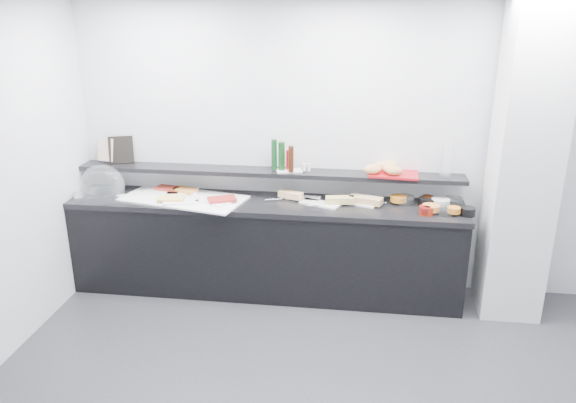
# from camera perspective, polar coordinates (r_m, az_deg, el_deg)

# --- Properties ---
(back_wall) EXTENTS (5.00, 0.02, 2.70)m
(back_wall) POSITION_cam_1_polar(r_m,az_deg,el_deg) (5.22, 5.75, 5.40)
(back_wall) COLOR silver
(back_wall) RESTS_ON ground
(column) EXTENTS (0.50, 0.50, 2.70)m
(column) POSITION_cam_1_polar(r_m,az_deg,el_deg) (5.05, 22.85, 3.50)
(column) COLOR silver
(column) RESTS_ON ground
(buffet_cabinet) EXTENTS (3.60, 0.60, 0.85)m
(buffet_cabinet) POSITION_cam_1_polar(r_m,az_deg,el_deg) (5.31, -2.32, -4.86)
(buffet_cabinet) COLOR black
(buffet_cabinet) RESTS_ON ground
(counter_top) EXTENTS (3.62, 0.62, 0.05)m
(counter_top) POSITION_cam_1_polar(r_m,az_deg,el_deg) (5.14, -2.39, -0.27)
(counter_top) COLOR black
(counter_top) RESTS_ON buffet_cabinet
(wall_shelf) EXTENTS (3.60, 0.25, 0.04)m
(wall_shelf) POSITION_cam_1_polar(r_m,az_deg,el_deg) (5.22, -2.09, 3.00)
(wall_shelf) COLOR black
(wall_shelf) RESTS_ON back_wall
(cloche_base) EXTENTS (0.53, 0.46, 0.04)m
(cloche_base) POSITION_cam_1_polar(r_m,az_deg,el_deg) (5.57, -18.53, 0.78)
(cloche_base) COLOR silver
(cloche_base) RESTS_ON counter_top
(cloche_dome) EXTENTS (0.42, 0.28, 0.34)m
(cloche_dome) POSITION_cam_1_polar(r_m,az_deg,el_deg) (5.53, -18.31, 1.81)
(cloche_dome) COLOR white
(cloche_dome) RESTS_ON cloche_base
(linen_runner) EXTENTS (1.21, 0.76, 0.01)m
(linen_runner) POSITION_cam_1_polar(r_m,az_deg,el_deg) (5.28, -10.56, 0.31)
(linen_runner) COLOR white
(linen_runner) RESTS_ON counter_top
(platter_meat_a) EXTENTS (0.35, 0.24, 0.01)m
(platter_meat_a) POSITION_cam_1_polar(r_m,az_deg,el_deg) (5.47, -12.63, 1.03)
(platter_meat_a) COLOR white
(platter_meat_a) RESTS_ON linen_runner
(food_meat_a) EXTENTS (0.23, 0.18, 0.02)m
(food_meat_a) POSITION_cam_1_polar(r_m,az_deg,el_deg) (5.50, -12.19, 1.34)
(food_meat_a) COLOR maroon
(food_meat_a) RESTS_ON platter_meat_a
(platter_salmon) EXTENTS (0.32, 0.24, 0.01)m
(platter_salmon) POSITION_cam_1_polar(r_m,az_deg,el_deg) (5.43, -10.62, 1.03)
(platter_salmon) COLOR white
(platter_salmon) RESTS_ON linen_runner
(food_salmon) EXTENTS (0.25, 0.20, 0.02)m
(food_salmon) POSITION_cam_1_polar(r_m,az_deg,el_deg) (5.41, -10.42, 1.18)
(food_salmon) COLOR orange
(food_salmon) RESTS_ON platter_salmon
(platter_cheese) EXTENTS (0.35, 0.27, 0.01)m
(platter_cheese) POSITION_cam_1_polar(r_m,az_deg,el_deg) (5.16, -10.80, 0.04)
(platter_cheese) COLOR white
(platter_cheese) RESTS_ON linen_runner
(food_cheese) EXTENTS (0.26, 0.19, 0.02)m
(food_cheese) POSITION_cam_1_polar(r_m,az_deg,el_deg) (5.20, -11.78, 0.33)
(food_cheese) COLOR #EEC25C
(food_cheese) RESTS_ON platter_cheese
(platter_meat_b) EXTENTS (0.36, 0.31, 0.01)m
(platter_meat_b) POSITION_cam_1_polar(r_m,az_deg,el_deg) (5.11, -7.42, 0.04)
(platter_meat_b) COLOR white
(platter_meat_b) RESTS_ON linen_runner
(food_meat_b) EXTENTS (0.29, 0.25, 0.02)m
(food_meat_b) POSITION_cam_1_polar(r_m,az_deg,el_deg) (5.10, -6.73, 0.24)
(food_meat_b) COLOR maroon
(food_meat_b) RESTS_ON platter_meat_b
(sandwich_plate_left) EXTENTS (0.32, 0.16, 0.01)m
(sandwich_plate_left) POSITION_cam_1_polar(r_m,az_deg,el_deg) (5.20, 1.58, 0.37)
(sandwich_plate_left) COLOR white
(sandwich_plate_left) RESTS_ON counter_top
(sandwich_food_left) EXTENTS (0.24, 0.16, 0.06)m
(sandwich_food_left) POSITION_cam_1_polar(r_m,az_deg,el_deg) (5.17, 0.28, 0.70)
(sandwich_food_left) COLOR #E8BC79
(sandwich_food_left) RESTS_ON sandwich_plate_left
(tongs_left) EXTENTS (0.16, 0.05, 0.01)m
(tongs_left) POSITION_cam_1_polar(r_m,az_deg,el_deg) (5.13, -1.47, 0.22)
(tongs_left) COLOR silver
(tongs_left) RESTS_ON sandwich_plate_left
(sandwich_plate_mid) EXTENTS (0.39, 0.28, 0.01)m
(sandwich_plate_mid) POSITION_cam_1_polar(r_m,az_deg,el_deg) (5.06, 3.28, -0.22)
(sandwich_plate_mid) COLOR silver
(sandwich_plate_mid) RESTS_ON counter_top
(sandwich_food_mid) EXTENTS (0.27, 0.13, 0.06)m
(sandwich_food_mid) POSITION_cam_1_polar(r_m,az_deg,el_deg) (5.05, 5.31, 0.16)
(sandwich_food_mid) COLOR tan
(sandwich_food_mid) RESTS_ON sandwich_plate_mid
(tongs_mid) EXTENTS (0.15, 0.07, 0.01)m
(tongs_mid) POSITION_cam_1_polar(r_m,az_deg,el_deg) (4.98, 2.87, -0.38)
(tongs_mid) COLOR silver
(tongs_mid) RESTS_ON sandwich_plate_mid
(sandwich_plate_right) EXTENTS (0.33, 0.23, 0.01)m
(sandwich_plate_right) POSITION_cam_1_polar(r_m,az_deg,el_deg) (5.10, 7.30, -0.20)
(sandwich_plate_right) COLOR silver
(sandwich_plate_right) RESTS_ON counter_top
(sandwich_food_right) EXTENTS (0.32, 0.20, 0.06)m
(sandwich_food_right) POSITION_cam_1_polar(r_m,az_deg,el_deg) (5.08, 7.89, 0.16)
(sandwich_food_right) COLOR tan
(sandwich_food_right) RESTS_ON sandwich_plate_right
(tongs_right) EXTENTS (0.16, 0.04, 0.01)m
(tongs_right) POSITION_cam_1_polar(r_m,az_deg,el_deg) (5.09, 9.05, -0.15)
(tongs_right) COLOR #B5B7BD
(tongs_right) RESTS_ON sandwich_plate_right
(bowl_glass_fruit) EXTENTS (0.22, 0.22, 0.07)m
(bowl_glass_fruit) POSITION_cam_1_polar(r_m,az_deg,el_deg) (5.18, 11.74, 0.18)
(bowl_glass_fruit) COLOR white
(bowl_glass_fruit) RESTS_ON counter_top
(fill_glass_fruit) EXTENTS (0.16, 0.16, 0.05)m
(fill_glass_fruit) POSITION_cam_1_polar(r_m,az_deg,el_deg) (5.16, 11.17, 0.29)
(fill_glass_fruit) COLOR orange
(fill_glass_fruit) RESTS_ON bowl_glass_fruit
(bowl_black_jam) EXTENTS (0.16, 0.16, 0.07)m
(bowl_black_jam) POSITION_cam_1_polar(r_m,az_deg,el_deg) (5.17, 13.95, -0.03)
(bowl_black_jam) COLOR black
(bowl_black_jam) RESTS_ON counter_top
(fill_black_jam) EXTENTS (0.10, 0.10, 0.05)m
(fill_black_jam) POSITION_cam_1_polar(r_m,az_deg,el_deg) (5.21, 14.00, 0.28)
(fill_black_jam) COLOR #4E1E0B
(fill_black_jam) RESTS_ON bowl_black_jam
(bowl_glass_cream) EXTENTS (0.19, 0.19, 0.07)m
(bowl_glass_cream) POSITION_cam_1_polar(r_m,az_deg,el_deg) (5.24, 16.47, 0.02)
(bowl_glass_cream) COLOR white
(bowl_glass_cream) RESTS_ON counter_top
(fill_glass_cream) EXTENTS (0.19, 0.19, 0.05)m
(fill_glass_cream) POSITION_cam_1_polar(r_m,az_deg,el_deg) (5.17, 15.23, 0.00)
(fill_glass_cream) COLOR white
(fill_glass_cream) RESTS_ON bowl_glass_cream
(bowl_red_jam) EXTENTS (0.13, 0.13, 0.07)m
(bowl_red_jam) POSITION_cam_1_polar(r_m,az_deg,el_deg) (4.95, 13.87, -0.89)
(bowl_red_jam) COLOR maroon
(bowl_red_jam) RESTS_ON counter_top
(fill_red_jam) EXTENTS (0.09, 0.09, 0.05)m
(fill_red_jam) POSITION_cam_1_polar(r_m,az_deg,el_deg) (4.92, 13.77, -0.84)
(fill_red_jam) COLOR #5B0E0D
(fill_red_jam) RESTS_ON bowl_red_jam
(bowl_glass_salmon) EXTENTS (0.14, 0.14, 0.07)m
(bowl_glass_salmon) POSITION_cam_1_polar(r_m,az_deg,el_deg) (4.99, 15.72, -0.90)
(bowl_glass_salmon) COLOR white
(bowl_glass_salmon) RESTS_ON counter_top
(fill_glass_salmon) EXTENTS (0.19, 0.19, 0.05)m
(fill_glass_salmon) POSITION_cam_1_polar(r_m,az_deg,el_deg) (4.99, 14.33, -0.62)
(fill_glass_salmon) COLOR orange
(fill_glass_salmon) RESTS_ON bowl_glass_salmon
(bowl_black_fruit) EXTENTS (0.17, 0.17, 0.07)m
(bowl_black_fruit) POSITION_cam_1_polar(r_m,az_deg,el_deg) (5.02, 17.79, -0.97)
(bowl_black_fruit) COLOR black
(bowl_black_fruit) RESTS_ON counter_top
(fill_black_fruit) EXTENTS (0.15, 0.15, 0.05)m
(fill_black_fruit) POSITION_cam_1_polar(r_m,az_deg,el_deg) (4.98, 16.50, -0.83)
(fill_black_fruit) COLOR orange
(fill_black_fruit) RESTS_ON bowl_black_fruit
(framed_print) EXTENTS (0.24, 0.14, 0.26)m
(framed_print) POSITION_cam_1_polar(r_m,az_deg,el_deg) (5.66, -16.60, 5.07)
(framed_print) COLOR black
(framed_print) RESTS_ON wall_shelf
(print_art) EXTENTS (0.18, 0.08, 0.22)m
(print_art) POSITION_cam_1_polar(r_m,az_deg,el_deg) (5.70, -18.06, 5.02)
(print_art) COLOR #C6A18F
(print_art) RESTS_ON framed_print
(condiment_tray) EXTENTS (0.26, 0.19, 0.01)m
(condiment_tray) POSITION_cam_1_polar(r_m,az_deg,el_deg) (5.18, 0.14, 3.16)
(condiment_tray) COLOR white
(condiment_tray) RESTS_ON wall_shelf
(bottle_green_a) EXTENTS (0.07, 0.07, 0.26)m
(bottle_green_a) POSITION_cam_1_polar(r_m,az_deg,el_deg) (5.15, -0.65, 4.65)
(bottle_green_a) COLOR #0F3A14
(bottle_green_a) RESTS_ON condiment_tray
(bottle_brown) EXTENTS (0.06, 0.06, 0.24)m
(bottle_brown) POSITION_cam_1_polar(r_m,az_deg,el_deg) (5.09, 0.31, 4.34)
(bottle_brown) COLOR #331509
(bottle_brown) RESTS_ON condiment_tray
(bottle_green_b) EXTENTS (0.06, 0.06, 0.28)m
(bottle_green_b) POSITION_cam_1_polar(r_m,az_deg,el_deg) (5.17, -1.42, 4.81)
(bottle_green_b) COLOR #0F3717
(bottle_green_b) RESTS_ON condiment_tray
(bottle_hot) EXTENTS (0.07, 0.07, 0.18)m
(bottle_hot) POSITION_cam_1_polar(r_m,az_deg,el_deg) (5.18, 0.09, 4.27)
(bottle_hot) COLOR #B90D10
(bottle_hot) RESTS_ON condiment_tray
(shaker_salt) EXTENTS (0.05, 0.05, 0.07)m
(shaker_salt) POSITION_cam_1_polar(r_m,az_deg,el_deg) (5.14, 1.67, 3.52)
(shaker_salt) COLOR silver
(shaker_salt) RESTS_ON condiment_tray
(shaker_pepper) EXTENTS (0.04, 0.04, 0.07)m
(shaker_pepper) POSITION_cam_1_polar(r_m,az_deg,el_deg) (5.13, 2.14, 3.49)
(shaker_pepper) COLOR silver
(shaker_pepper) RESTS_ON condiment_tray
(bread_tray) EXTENTS (0.46, 0.34, 0.02)m
(bread_tray) POSITION_cam_1_polar(r_m,az_deg,el_deg) (5.15, 10.69, 2.79)
(bread_tray) COLOR #A11117
(bread_tray) RESTS_ON wall_shelf
(bread_roll_nw) EXTENTS (0.15, 0.11, 0.08)m
(bread_roll_nw) POSITION_cam_1_polar(r_m,az_deg,el_deg) (5.20, 9.46, 3.60)
(bread_roll_nw) COLOR tan
(bread_roll_nw) RESTS_ON bread_tray
(bread_roll_n) EXTENTS (0.15, 0.10, 0.08)m
(bread_roll_n) POSITION_cam_1_polar(r_m,az_deg,el_deg) (5.23, 10.22, 3.64)
(bread_roll_n) COLOR tan
(bread_roll_n) RESTS_ON bread_tray
(bread_roll_sw) EXTENTS (0.14, 0.09, 0.08)m
(bread_roll_sw) POSITION_cam_1_polar(r_m,az_deg,el_deg) (5.06, 8.48, 3.21)
(bread_roll_sw) COLOR #C2894A
(bread_roll_sw) RESTS_ON bread_tray
(bread_roll_s) EXTENTS (0.16, 0.11, 0.08)m
(bread_roll_s) POSITION_cam_1_polar(r_m,az_deg,el_deg) (5.10, 10.38, 3.25)
(bread_roll_s) COLOR tan
(bread_roll_s) RESTS_ON bread_tray
(bread_roll_se) EXTENTS (0.18, 0.14, 0.08)m
(bread_roll_se) POSITION_cam_1_polar(r_m,az_deg,el_deg) (5.06, 10.78, 3.07)
(bread_roll_se) COLOR #B37944
(bread_roll_se) RESTS_ON bread_tray
(bread_roll_midw) EXTENTS (0.16, 0.12, 0.08)m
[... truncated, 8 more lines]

